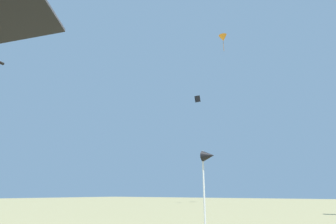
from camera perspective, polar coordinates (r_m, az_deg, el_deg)
The scene contains 3 objects.
distant_kite_black_mid_right at distance 31.52m, azimuth 6.17°, elevation 2.73°, with size 0.66×0.84×0.90m.
distant_kite_orange_mid_left at distance 35.58m, azimuth 11.41°, elevation 14.88°, with size 1.36×1.40×2.25m.
marker_flag at distance 6.21m, azimuth 8.28°, elevation -10.41°, with size 0.30×0.24×2.02m.
Camera 1 is at (2.66, -0.58, 1.11)m, focal length 29.22 mm.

